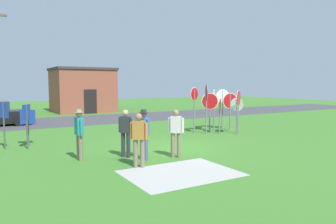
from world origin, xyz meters
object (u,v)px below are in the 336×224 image
at_px(stop_sign_nearest, 214,102).
at_px(person_near_signs, 144,131).
at_px(stop_sign_center_cluster, 210,105).
at_px(stop_sign_tallest, 237,109).
at_px(stop_sign_low_front, 230,104).
at_px(person_holding_notes, 126,131).
at_px(stop_sign_far_back, 194,102).
at_px(info_panel_rightmost, 4,117).
at_px(stop_sign_rear_right, 223,102).
at_px(info_panel_leftmost, 28,121).
at_px(stop_sign_leaning_right, 206,99).
at_px(stop_sign_rear_left, 238,104).
at_px(person_in_blue, 139,137).
at_px(stop_sign_leaning_left, 220,109).
at_px(person_with_sunhat, 176,131).
at_px(person_on_left, 79,132).
at_px(info_panel_middle, 27,118).

height_order(stop_sign_nearest, person_near_signs, stop_sign_nearest).
xyz_separation_m(stop_sign_center_cluster, stop_sign_tallest, (0.98, -1.07, -0.18)).
height_order(stop_sign_low_front, person_holding_notes, stop_sign_low_front).
distance_m(stop_sign_far_back, info_panel_rightmost, 8.99).
relative_size(stop_sign_tallest, person_near_signs, 1.07).
bearing_deg(stop_sign_nearest, info_panel_rightmost, 179.12).
bearing_deg(stop_sign_rear_right, info_panel_leftmost, 178.18).
distance_m(stop_sign_leaning_right, info_panel_leftmost, 8.51).
xyz_separation_m(stop_sign_rear_left, person_in_blue, (-7.12, -3.21, -0.63)).
bearing_deg(person_near_signs, info_panel_leftmost, 122.82).
xyz_separation_m(stop_sign_far_back, stop_sign_leaning_left, (0.99, -0.92, -0.37)).
bearing_deg(stop_sign_rear_left, info_panel_rightmost, 169.15).
xyz_separation_m(stop_sign_nearest, person_near_signs, (-6.47, -4.28, -0.61)).
relative_size(stop_sign_low_front, person_with_sunhat, 1.23).
bearing_deg(stop_sign_leaning_right, person_on_left, -161.69).
bearing_deg(stop_sign_rear_right, stop_sign_rear_left, -108.12).
relative_size(stop_sign_far_back, stop_sign_leaning_right, 0.93).
distance_m(stop_sign_leaning_left, stop_sign_leaning_right, 0.91).
bearing_deg(info_panel_middle, stop_sign_rear_right, 2.49).
bearing_deg(info_panel_rightmost, info_panel_middle, -30.31).
xyz_separation_m(stop_sign_rear_left, person_holding_notes, (-6.95, -1.74, -0.63)).
bearing_deg(stop_sign_leaning_right, person_holding_notes, -153.97).
bearing_deg(stop_sign_nearest, person_with_sunhat, -139.70).
distance_m(stop_sign_low_front, info_panel_leftmost, 10.52).
bearing_deg(person_on_left, person_with_sunhat, -23.38).
height_order(stop_sign_far_back, stop_sign_leaning_right, stop_sign_leaning_right).
bearing_deg(stop_sign_leaning_left, stop_sign_tallest, -12.89).
bearing_deg(person_holding_notes, stop_sign_low_front, 23.11).
height_order(stop_sign_far_back, info_panel_rightmost, stop_sign_far_back).
distance_m(stop_sign_center_cluster, person_near_signs, 7.20).
relative_size(stop_sign_rear_left, info_panel_leftmost, 1.52).
bearing_deg(person_with_sunhat, info_panel_rightmost, 137.50).
distance_m(stop_sign_nearest, person_near_signs, 7.78).
bearing_deg(stop_sign_tallest, stop_sign_nearest, 109.31).
bearing_deg(info_panel_middle, stop_sign_center_cluster, 0.13).
distance_m(stop_sign_leaning_left, person_with_sunhat, 5.93).
bearing_deg(person_in_blue, stop_sign_rear_right, 33.86).
bearing_deg(person_in_blue, info_panel_rightmost, 123.20).
bearing_deg(stop_sign_far_back, person_in_blue, -138.79).
xyz_separation_m(person_in_blue, info_panel_rightmost, (-3.42, 5.23, 0.33)).
height_order(stop_sign_leaning_left, stop_sign_rear_right, stop_sign_rear_right).
height_order(stop_sign_leaning_right, stop_sign_nearest, stop_sign_leaning_right).
bearing_deg(stop_sign_far_back, info_panel_middle, -179.36).
relative_size(person_near_signs, info_panel_leftmost, 1.15).
bearing_deg(person_on_left, stop_sign_rear_left, 9.06).
relative_size(stop_sign_leaning_left, stop_sign_leaning_right, 0.72).
height_order(stop_sign_low_front, info_panel_leftmost, stop_sign_low_front).
height_order(person_on_left, person_near_signs, same).
height_order(stop_sign_leaning_right, info_panel_leftmost, stop_sign_leaning_right).
relative_size(person_on_left, info_panel_rightmost, 0.94).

